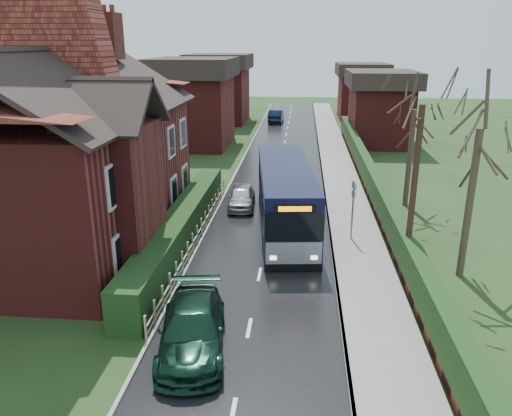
# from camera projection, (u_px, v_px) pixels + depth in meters

# --- Properties ---
(ground) EXTENTS (140.00, 140.00, 0.00)m
(ground) POSITION_uv_depth(u_px,v_px,m) (255.00, 299.00, 18.30)
(ground) COLOR #29451D
(ground) RESTS_ON ground
(road) EXTENTS (6.00, 100.00, 0.02)m
(road) POSITION_uv_depth(u_px,v_px,m) (272.00, 211.00, 27.73)
(road) COLOR black
(road) RESTS_ON ground
(pavement) EXTENTS (2.50, 100.00, 0.14)m
(pavement) POSITION_uv_depth(u_px,v_px,m) (349.00, 212.00, 27.35)
(pavement) COLOR slate
(pavement) RESTS_ON ground
(kerb_right) EXTENTS (0.12, 100.00, 0.14)m
(kerb_right) POSITION_uv_depth(u_px,v_px,m) (327.00, 211.00, 27.45)
(kerb_right) COLOR gray
(kerb_right) RESTS_ON ground
(kerb_left) EXTENTS (0.12, 100.00, 0.10)m
(kerb_left) POSITION_uv_depth(u_px,v_px,m) (217.00, 209.00, 27.98)
(kerb_left) COLOR gray
(kerb_left) RESTS_ON ground
(front_hedge) EXTENTS (1.20, 16.00, 1.60)m
(front_hedge) POSITION_uv_depth(u_px,v_px,m) (181.00, 227.00, 23.10)
(front_hedge) COLOR black
(front_hedge) RESTS_ON ground
(picket_fence) EXTENTS (0.10, 16.00, 0.90)m
(picket_fence) POSITION_uv_depth(u_px,v_px,m) (197.00, 235.00, 23.15)
(picket_fence) COLOR tan
(picket_fence) RESTS_ON ground
(right_wall_hedge) EXTENTS (0.60, 50.00, 1.80)m
(right_wall_hedge) POSITION_uv_depth(u_px,v_px,m) (379.00, 196.00, 26.91)
(right_wall_hedge) COLOR maroon
(right_wall_hedge) RESTS_ON ground
(brick_house) EXTENTS (9.30, 14.60, 10.30)m
(brick_house) POSITION_uv_depth(u_px,v_px,m) (70.00, 150.00, 22.17)
(brick_house) COLOR maroon
(brick_house) RESTS_ON ground
(bus) EXTENTS (3.50, 10.66, 3.18)m
(bus) POSITION_uv_depth(u_px,v_px,m) (285.00, 198.00, 24.78)
(bus) COLOR black
(bus) RESTS_ON ground
(car_silver) EXTENTS (1.67, 3.72, 1.24)m
(car_silver) POSITION_uv_depth(u_px,v_px,m) (242.00, 196.00, 28.24)
(car_silver) COLOR silver
(car_silver) RESTS_ON ground
(car_green) EXTENTS (2.59, 4.99, 1.38)m
(car_green) POSITION_uv_depth(u_px,v_px,m) (192.00, 329.00, 15.12)
(car_green) COLOR black
(car_green) RESTS_ON ground
(car_distant) EXTENTS (1.66, 4.43, 1.45)m
(car_distant) POSITION_uv_depth(u_px,v_px,m) (276.00, 116.00, 57.80)
(car_distant) COLOR black
(car_distant) RESTS_ON ground
(bus_stop_sign) EXTENTS (0.18, 0.44, 2.95)m
(bus_stop_sign) POSITION_uv_depth(u_px,v_px,m) (353.00, 202.00, 23.00)
(bus_stop_sign) COLOR slate
(bus_stop_sign) RESTS_ON ground
(telegraph_pole) EXTENTS (0.38, 0.85, 6.84)m
(telegraph_pole) POSITION_uv_depth(u_px,v_px,m) (413.00, 195.00, 18.82)
(telegraph_pole) COLOR black
(telegraph_pole) RESTS_ON ground
(tree_right_near) EXTENTS (3.94, 3.94, 8.50)m
(tree_right_near) POSITION_uv_depth(u_px,v_px,m) (482.00, 117.00, 18.12)
(tree_right_near) COLOR #3E3124
(tree_right_near) RESTS_ON ground
(tree_right_far) EXTENTS (4.04, 4.04, 7.81)m
(tree_right_far) POSITION_uv_depth(u_px,v_px,m) (415.00, 102.00, 26.91)
(tree_right_far) COLOR #382921
(tree_right_far) RESTS_ON ground
(tree_house_side) EXTENTS (4.61, 4.61, 10.48)m
(tree_house_side) POSITION_uv_depth(u_px,v_px,m) (33.00, 63.00, 27.07)
(tree_house_side) COLOR #3C2C23
(tree_house_side) RESTS_ON ground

